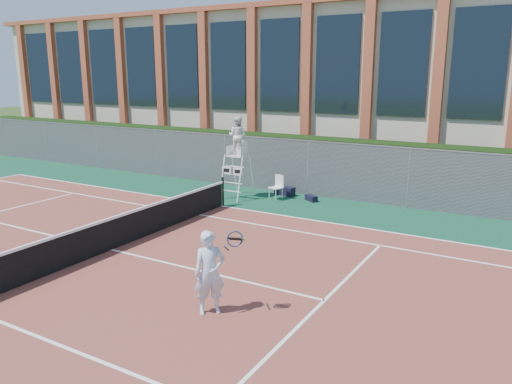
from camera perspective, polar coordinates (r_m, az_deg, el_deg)
The scene contains 12 objects.
ground at distance 14.59m, azimuth -16.22°, elevation -6.45°, with size 120.00×120.00×0.00m, color #233814.
apron at distance 15.25m, azimuth -13.52°, elevation -5.40°, with size 36.00×20.00×0.01m, color #0D3A1F.
tennis_court at distance 14.58m, azimuth -16.23°, elevation -6.38°, with size 23.77×10.97×0.02m, color brown.
tennis_net at distance 14.42m, azimuth -16.36°, elevation -4.44°, with size 0.10×11.30×1.10m.
fence at distance 21.11m, azimuth 1.00°, elevation 3.21°, with size 40.00×0.06×2.20m, color #595E60, non-canonical shape.
hedge at distance 22.15m, azimuth 2.51°, elevation 3.68°, with size 40.00×1.40×2.20m, color black.
building at distance 29.13m, azimuth 10.02°, elevation 11.83°, with size 45.00×10.60×8.22m.
umpire_chair at distance 19.55m, azimuth -2.13°, elevation 6.17°, with size 0.91×1.40×3.25m.
plastic_chair at distance 19.54m, azimuth 2.48°, elevation 0.81°, with size 0.56×0.56×0.96m.
sports_bag_near at distance 20.28m, azimuth 3.30°, elevation 0.14°, with size 0.84×0.33×0.36m, color black.
sports_bag_far at distance 19.45m, azimuth 6.32°, elevation -0.69°, with size 0.56×0.24×0.22m, color black.
tennis_player at distance 10.22m, azimuth -5.30°, elevation -9.15°, with size 1.02×0.82×1.75m.
Camera 1 is at (10.11, -9.36, 4.80)m, focal length 35.00 mm.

